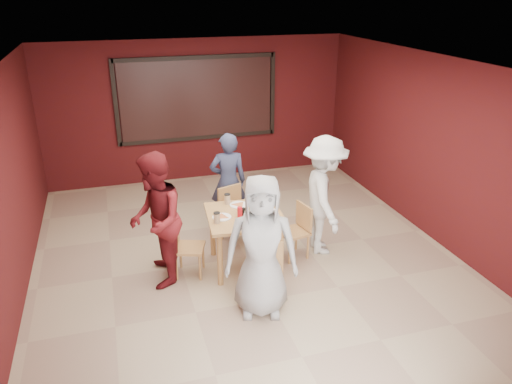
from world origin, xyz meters
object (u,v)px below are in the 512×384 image
object	(u,v)px
chair_front	(266,265)
chair_right	(298,228)
diner_back	(228,182)
chair_left	(184,244)
diner_front	(261,247)
chair_back	(234,211)
diner_left	(156,220)
diner_right	(324,196)
dining_table	(245,221)

from	to	relation	value
chair_front	chair_right	world-z (taller)	chair_front
chair_right	diner_back	bearing A→B (deg)	121.18
chair_right	diner_back	distance (m)	1.46
chair_right	diner_back	xyz separation A→B (m)	(-0.73, 1.21, 0.35)
chair_left	diner_front	bearing A→B (deg)	-55.56
chair_front	diner_back	xyz separation A→B (m)	(0.05, 2.13, 0.30)
chair_back	diner_left	world-z (taller)	diner_left
diner_back	diner_right	xyz separation A→B (m)	(1.15, -1.16, 0.08)
chair_back	diner_right	size ratio (longest dim) A/B	0.48
diner_front	diner_right	xyz separation A→B (m)	(1.33, 1.18, 0.00)
diner_front	chair_front	bearing A→B (deg)	74.89
dining_table	chair_back	size ratio (longest dim) A/B	1.30
chair_right	diner_left	xyz separation A→B (m)	(-2.02, -0.10, 0.45)
dining_table	diner_back	world-z (taller)	diner_back
chair_left	diner_left	xyz separation A→B (m)	(-0.35, -0.07, 0.44)
diner_back	diner_right	distance (m)	1.63
chair_left	chair_right	size ratio (longest dim) A/B	1.01
chair_back	chair_left	world-z (taller)	chair_back
dining_table	diner_back	distance (m)	1.28
chair_left	diner_front	distance (m)	1.40
chair_back	diner_right	world-z (taller)	diner_right
chair_left	diner_back	xyz separation A→B (m)	(0.93, 1.24, 0.34)
chair_front	diner_right	bearing A→B (deg)	39.03
dining_table	chair_left	world-z (taller)	dining_table
chair_right	chair_front	bearing A→B (deg)	-130.40
diner_left	chair_left	bearing A→B (deg)	108.20
diner_left	diner_right	size ratio (longest dim) A/B	1.02
diner_back	diner_left	distance (m)	1.84
diner_right	diner_left	bearing A→B (deg)	104.05
chair_back	chair_right	distance (m)	1.09
diner_back	chair_left	bearing A→B (deg)	58.80
chair_left	diner_right	bearing A→B (deg)	2.21
diner_front	diner_left	world-z (taller)	diner_left
chair_left	diner_front	xyz separation A→B (m)	(0.76, -1.10, 0.43)
chair_left	diner_left	bearing A→B (deg)	-168.37
diner_front	diner_right	bearing A→B (deg)	57.81
chair_back	diner_right	distance (m)	1.44
chair_right	diner_back	world-z (taller)	diner_back
chair_right	diner_back	size ratio (longest dim) A/B	0.50
chair_back	chair_right	size ratio (longest dim) A/B	1.07
chair_left	diner_left	world-z (taller)	diner_left
chair_left	diner_right	world-z (taller)	diner_right
dining_table	diner_left	bearing A→B (deg)	-178.46
chair_front	diner_left	size ratio (longest dim) A/B	0.49
chair_back	dining_table	bearing A→B (deg)	-93.95
dining_table	chair_back	world-z (taller)	dining_table
dining_table	chair_front	size ratio (longest dim) A/B	1.26
chair_right	chair_back	bearing A→B (deg)	134.04
chair_right	diner_right	bearing A→B (deg)	7.42
chair_right	diner_left	world-z (taller)	diner_left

